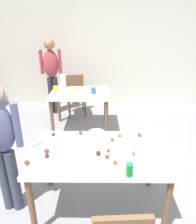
% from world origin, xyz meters
% --- Properties ---
extents(ground_plane, '(6.40, 6.40, 0.00)m').
position_xyz_m(ground_plane, '(0.00, 0.00, 0.00)').
color(ground_plane, gray).
extents(wall_back, '(6.40, 0.10, 2.60)m').
position_xyz_m(wall_back, '(0.00, 3.20, 1.30)').
color(wall_back, beige).
rests_on(wall_back, ground_plane).
extents(dining_table_near, '(1.39, 0.83, 0.75)m').
position_xyz_m(dining_table_near, '(-0.10, -0.12, 0.66)').
color(dining_table_near, white).
rests_on(dining_table_near, ground_plane).
extents(dining_table_far, '(1.08, 0.78, 0.75)m').
position_xyz_m(dining_table_far, '(-0.47, 1.78, 0.64)').
color(dining_table_far, silver).
rests_on(dining_table_far, ground_plane).
extents(chair_far_table, '(0.48, 0.48, 0.87)m').
position_xyz_m(chair_far_table, '(-0.64, 2.53, 0.50)').
color(chair_far_table, brown).
rests_on(chair_far_table, ground_plane).
extents(person_girl_near, '(0.45, 0.23, 1.49)m').
position_xyz_m(person_girl_near, '(-1.08, -0.14, 0.89)').
color(person_girl_near, '#383D4C').
rests_on(person_girl_near, ground_plane).
extents(person_adult_far, '(0.46, 0.25, 1.63)m').
position_xyz_m(person_adult_far, '(-1.14, 2.55, 0.99)').
color(person_adult_far, '#28282D').
rests_on(person_adult_far, ground_plane).
extents(mixing_bowl, '(0.20, 0.20, 0.06)m').
position_xyz_m(mixing_bowl, '(-0.14, 0.15, 0.78)').
color(mixing_bowl, white).
rests_on(mixing_bowl, dining_table_near).
extents(soda_can, '(0.07, 0.07, 0.12)m').
position_xyz_m(soda_can, '(0.15, -0.49, 0.81)').
color(soda_can, '#198438').
rests_on(soda_can, dining_table_near).
extents(fork_near, '(0.17, 0.02, 0.01)m').
position_xyz_m(fork_near, '(0.25, -0.06, 0.75)').
color(fork_near, silver).
rests_on(fork_near, dining_table_near).
extents(cup_near_0, '(0.08, 0.08, 0.10)m').
position_xyz_m(cup_near_0, '(0.49, -0.18, 0.80)').
color(cup_near_0, white).
rests_on(cup_near_0, dining_table_near).
extents(cake_ball_0, '(0.04, 0.04, 0.04)m').
position_xyz_m(cake_ball_0, '(-0.64, 0.18, 0.77)').
color(cake_ball_0, '#3D2319').
rests_on(cake_ball_0, dining_table_near).
extents(cake_ball_1, '(0.04, 0.04, 0.04)m').
position_xyz_m(cake_ball_1, '(0.03, 0.07, 0.77)').
color(cake_ball_1, brown).
rests_on(cake_ball_1, dining_table_near).
extents(cake_ball_2, '(0.05, 0.05, 0.05)m').
position_xyz_m(cake_ball_2, '(-0.77, -0.35, 0.77)').
color(cake_ball_2, brown).
rests_on(cake_ball_2, dining_table_near).
extents(cake_ball_3, '(0.05, 0.05, 0.05)m').
position_xyz_m(cake_ball_3, '(-0.33, 0.22, 0.77)').
color(cake_ball_3, brown).
rests_on(cake_ball_3, dining_table_near).
extents(cake_ball_4, '(0.05, 0.05, 0.05)m').
position_xyz_m(cake_ball_4, '(-0.61, -0.24, 0.77)').
color(cake_ball_4, '#3D2319').
rests_on(cake_ball_4, dining_table_near).
extents(cake_ball_5, '(0.04, 0.04, 0.04)m').
position_xyz_m(cake_ball_5, '(-0.03, -0.25, 0.77)').
color(cake_ball_5, brown).
rests_on(cake_ball_5, dining_table_near).
extents(cake_ball_6, '(0.04, 0.04, 0.04)m').
position_xyz_m(cake_ball_6, '(-0.01, -0.14, 0.77)').
color(cake_ball_6, brown).
rests_on(cake_ball_6, dining_table_near).
extents(cake_ball_7, '(0.05, 0.05, 0.05)m').
position_xyz_m(cake_ball_7, '(-0.12, -0.20, 0.78)').
color(cake_ball_7, '#3D2319').
rests_on(cake_ball_7, dining_table_near).
extents(cake_ball_8, '(0.05, 0.05, 0.05)m').
position_xyz_m(cake_ball_8, '(0.12, 0.16, 0.77)').
color(cake_ball_8, brown).
rests_on(cake_ball_8, dining_table_near).
extents(cake_ball_9, '(0.05, 0.05, 0.05)m').
position_xyz_m(cake_ball_9, '(-0.63, -0.16, 0.78)').
color(cake_ball_9, brown).
rests_on(cake_ball_9, dining_table_near).
extents(cake_ball_10, '(0.04, 0.04, 0.04)m').
position_xyz_m(cake_ball_10, '(0.23, -0.19, 0.77)').
color(cake_ball_10, brown).
rests_on(cake_ball_10, dining_table_near).
extents(cake_ball_11, '(0.05, 0.05, 0.05)m').
position_xyz_m(cake_ball_11, '(0.04, -0.34, 0.77)').
color(cake_ball_11, brown).
rests_on(cake_ball_11, dining_table_near).
extents(cake_ball_12, '(0.05, 0.05, 0.05)m').
position_xyz_m(cake_ball_12, '(0.35, 0.17, 0.77)').
color(cake_ball_12, brown).
rests_on(cake_ball_12, dining_table_near).
extents(pitcher_far, '(0.11, 0.11, 0.26)m').
position_xyz_m(pitcher_far, '(-0.81, 2.05, 0.88)').
color(pitcher_far, white).
rests_on(pitcher_far, dining_table_far).
extents(cup_far_0, '(0.09, 0.09, 0.11)m').
position_xyz_m(cup_far_0, '(-0.22, 1.70, 0.81)').
color(cup_far_0, '#3351B2').
rests_on(cup_far_0, dining_table_far).
extents(cup_far_1, '(0.09, 0.09, 0.09)m').
position_xyz_m(cup_far_1, '(-0.93, 1.85, 0.80)').
color(cup_far_1, yellow).
rests_on(cup_far_1, dining_table_far).
extents(cup_far_2, '(0.09, 0.09, 0.11)m').
position_xyz_m(cup_far_2, '(-0.22, 1.80, 0.81)').
color(cup_far_2, yellow).
rests_on(cup_far_2, dining_table_far).
extents(donut_far_0, '(0.13, 0.13, 0.04)m').
position_xyz_m(donut_far_0, '(-0.59, 1.92, 0.77)').
color(donut_far_0, gold).
rests_on(donut_far_0, dining_table_far).
extents(donut_far_1, '(0.11, 0.11, 0.03)m').
position_xyz_m(donut_far_1, '(-0.83, 1.52, 0.77)').
color(donut_far_1, pink).
rests_on(donut_far_1, dining_table_far).
extents(donut_far_2, '(0.13, 0.13, 0.04)m').
position_xyz_m(donut_far_2, '(-0.45, 1.62, 0.77)').
color(donut_far_2, white).
rests_on(donut_far_2, dining_table_far).
extents(donut_far_3, '(0.13, 0.13, 0.04)m').
position_xyz_m(donut_far_3, '(-0.51, 1.81, 0.77)').
color(donut_far_3, white).
rests_on(donut_far_3, dining_table_far).
extents(donut_far_4, '(0.10, 0.10, 0.03)m').
position_xyz_m(donut_far_4, '(-0.29, 1.48, 0.76)').
color(donut_far_4, pink).
rests_on(donut_far_4, dining_table_far).
extents(donut_far_5, '(0.11, 0.11, 0.03)m').
position_xyz_m(donut_far_5, '(-0.89, 1.69, 0.77)').
color(donut_far_5, white).
rests_on(donut_far_5, dining_table_far).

